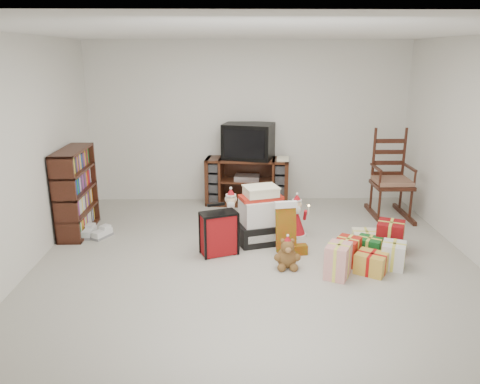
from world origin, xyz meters
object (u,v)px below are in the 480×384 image
at_px(rocking_chair, 390,185).
at_px(crt_television, 248,141).
at_px(gift_pile, 261,219).
at_px(gift_cluster, 366,250).
at_px(teddy_bear, 287,255).
at_px(mrs_claus_figurine, 231,217).
at_px(sneaker_pair, 96,233).
at_px(tv_stand, 247,181).
at_px(red_suitcase, 219,233).
at_px(santa_figurine, 296,220).
at_px(bookshelf, 76,193).

distance_m(rocking_chair, crt_television, 2.20).
distance_m(gift_pile, crt_television, 1.75).
xyz_separation_m(gift_cluster, crt_television, (-1.27, 2.20, 0.86)).
relative_size(teddy_bear, mrs_claus_figurine, 0.54).
distance_m(gift_pile, sneaker_pair, 2.16).
xyz_separation_m(tv_stand, crt_television, (0.02, 0.02, 0.64)).
bearing_deg(red_suitcase, teddy_bear, -46.77).
bearing_deg(tv_stand, santa_figurine, -59.82).
relative_size(rocking_chair, mrs_claus_figurine, 2.10).
xyz_separation_m(sneaker_pair, gift_cluster, (3.31, -0.81, 0.09)).
distance_m(santa_figurine, gift_cluster, 1.06).
bearing_deg(mrs_claus_figurine, red_suitcase, -102.39).
distance_m(gift_pile, teddy_bear, 0.79).
xyz_separation_m(rocking_chair, red_suitcase, (-2.47, -1.37, -0.18)).
bearing_deg(gift_cluster, tv_stand, 120.55).
relative_size(gift_pile, gift_cluster, 0.59).
relative_size(bookshelf, sneaker_pair, 2.96).
xyz_separation_m(bookshelf, red_suitcase, (1.89, -0.78, -0.28)).
height_order(bookshelf, gift_pile, bookshelf).
relative_size(red_suitcase, mrs_claus_figurine, 0.98).
distance_m(rocking_chair, santa_figurine, 1.70).
distance_m(gift_pile, santa_figurine, 0.53).
height_order(gift_pile, crt_television, crt_television).
bearing_deg(tv_stand, red_suitcase, -94.52).
xyz_separation_m(mrs_claus_figurine, crt_television, (0.28, 1.32, 0.76)).
bearing_deg(crt_television, red_suitcase, -85.56).
height_order(mrs_claus_figurine, sneaker_pair, mrs_claus_figurine).
bearing_deg(gift_pile, crt_television, 77.10).
relative_size(bookshelf, teddy_bear, 3.30).
bearing_deg(mrs_claus_figurine, teddy_bear, -58.94).
xyz_separation_m(red_suitcase, crt_television, (0.42, 1.97, 0.74)).
xyz_separation_m(tv_stand, santa_figurine, (0.59, -1.39, -0.15)).
distance_m(santa_figurine, sneaker_pair, 2.62).
bearing_deg(red_suitcase, gift_cluster, -28.27).
height_order(tv_stand, mrs_claus_figurine, tv_stand).
xyz_separation_m(rocking_chair, mrs_claus_figurine, (-2.32, -0.72, -0.21)).
relative_size(red_suitcase, gift_cluster, 0.50).
xyz_separation_m(rocking_chair, santa_figurine, (-1.48, -0.81, -0.23)).
bearing_deg(red_suitcase, mrs_claus_figurine, 57.13).
bearing_deg(tv_stand, bookshelf, -145.84).
distance_m(tv_stand, red_suitcase, 1.99).
xyz_separation_m(bookshelf, crt_television, (2.31, 1.19, 0.46)).
bearing_deg(crt_television, santa_figurine, -51.39).
bearing_deg(red_suitcase, rocking_chair, 8.53).
relative_size(sneaker_pair, crt_television, 0.45).
relative_size(santa_figurine, gift_cluster, 0.47).
bearing_deg(red_suitcase, crt_television, 57.49).
bearing_deg(gift_pile, teddy_bear, -87.38).
bearing_deg(santa_figurine, red_suitcase, -150.42).
bearing_deg(gift_cluster, teddy_bear, -171.06).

